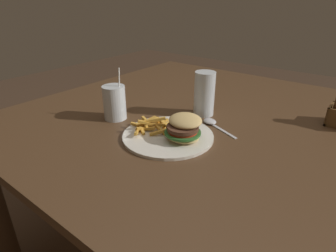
{
  "coord_description": "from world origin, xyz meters",
  "views": [
    {
      "loc": [
        0.43,
        -0.91,
        1.17
      ],
      "look_at": [
        -0.09,
        -0.24,
        0.76
      ],
      "focal_mm": 30.0,
      "sensor_mm": 36.0,
      "label": 1
    }
  ],
  "objects_px": {
    "meal_plate_near": "(173,132)",
    "beer_glass": "(204,95)",
    "juice_glass": "(115,104)",
    "spoon": "(211,122)"
  },
  "relations": [
    {
      "from": "beer_glass",
      "to": "juice_glass",
      "type": "bearing_deg",
      "value": -135.32
    },
    {
      "from": "juice_glass",
      "to": "spoon",
      "type": "relative_size",
      "value": 1.16
    },
    {
      "from": "spoon",
      "to": "meal_plate_near",
      "type": "bearing_deg",
      "value": 99.89
    },
    {
      "from": "meal_plate_near",
      "to": "juice_glass",
      "type": "xyz_separation_m",
      "value": [
        -0.28,
        -0.0,
        0.04
      ]
    },
    {
      "from": "meal_plate_near",
      "to": "beer_glass",
      "type": "height_order",
      "value": "beer_glass"
    },
    {
      "from": "spoon",
      "to": "beer_glass",
      "type": "bearing_deg",
      "value": -18.71
    },
    {
      "from": "spoon",
      "to": "juice_glass",
      "type": "bearing_deg",
      "value": 52.57
    },
    {
      "from": "meal_plate_near",
      "to": "spoon",
      "type": "relative_size",
      "value": 1.81
    },
    {
      "from": "juice_glass",
      "to": "beer_glass",
      "type": "bearing_deg",
      "value": 44.68
    },
    {
      "from": "meal_plate_near",
      "to": "juice_glass",
      "type": "bearing_deg",
      "value": -179.28
    }
  ]
}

